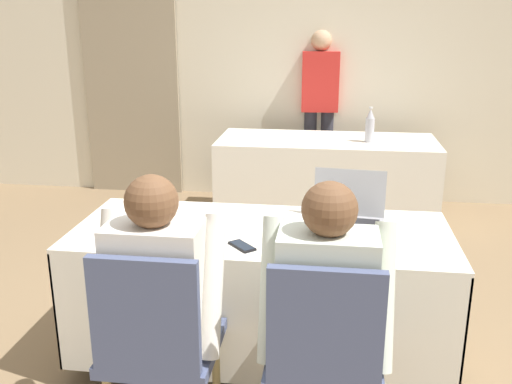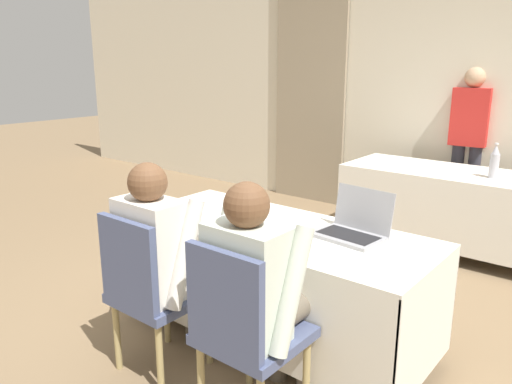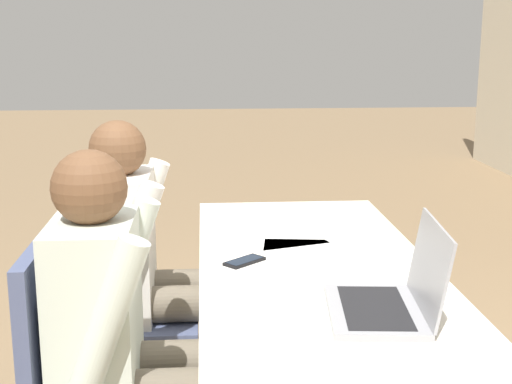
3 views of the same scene
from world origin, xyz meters
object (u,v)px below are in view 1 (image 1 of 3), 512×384
at_px(laptop, 347,215).
at_px(person_white_shirt, 326,303).
at_px(chair_near_right, 324,354).
at_px(person_checkered_shirt, 163,292).
at_px(cell_phone, 242,246).
at_px(chair_near_left, 157,342).
at_px(water_bottle, 370,126).
at_px(person_red_shirt, 319,104).

xyz_separation_m(laptop, person_white_shirt, (-0.09, -0.71, -0.11)).
relative_size(chair_near_right, person_checkered_shirt, 0.78).
relative_size(cell_phone, chair_near_left, 0.16).
distance_m(water_bottle, chair_near_right, 2.83).
xyz_separation_m(cell_phone, person_checkered_shirt, (-0.26, -0.35, -0.07)).
distance_m(person_white_shirt, person_red_shirt, 3.45).
bearing_deg(chair_near_right, chair_near_left, 0.00).
height_order(laptop, chair_near_left, laptop).
distance_m(chair_near_right, person_red_shirt, 3.56).
relative_size(laptop, person_checkered_shirt, 0.33).
xyz_separation_m(cell_phone, person_red_shirt, (0.25, 3.08, 0.19)).
xyz_separation_m(chair_near_right, person_white_shirt, (-0.00, 0.10, 0.16)).
bearing_deg(person_checkered_shirt, chair_near_right, 170.90).
xyz_separation_m(water_bottle, person_red_shirt, (-0.43, 0.75, 0.06)).
bearing_deg(person_red_shirt, cell_phone, -98.42).
height_order(water_bottle, person_white_shirt, person_white_shirt).
distance_m(water_bottle, person_white_shirt, 2.71).
relative_size(person_checkered_shirt, person_red_shirt, 0.73).
distance_m(cell_phone, chair_near_left, 0.57).
height_order(water_bottle, person_red_shirt, person_red_shirt).
bearing_deg(person_red_shirt, chair_near_right, -91.67).
bearing_deg(person_checkered_shirt, water_bottle, -109.38).
bearing_deg(person_red_shirt, laptop, -89.19).
bearing_deg(water_bottle, chair_near_left, -108.72).
bearing_deg(laptop, person_checkered_shirt, -130.18).
bearing_deg(cell_phone, person_white_shirt, -84.73).
distance_m(cell_phone, person_red_shirt, 3.10).
relative_size(laptop, chair_near_left, 0.43).
relative_size(cell_phone, person_red_shirt, 0.09).
bearing_deg(person_white_shirt, laptop, -97.07).
distance_m(laptop, person_red_shirt, 2.73).
bearing_deg(water_bottle, person_white_shirt, -96.41).
height_order(cell_phone, person_red_shirt, person_red_shirt).
relative_size(water_bottle, chair_near_right, 0.32).
xyz_separation_m(cell_phone, person_white_shirt, (0.38, -0.35, -0.07)).
relative_size(person_white_shirt, person_red_shirt, 0.73).
bearing_deg(person_white_shirt, chair_near_right, 90.00).
bearing_deg(person_white_shirt, person_red_shirt, -87.84).
distance_m(water_bottle, chair_near_left, 2.97).
xyz_separation_m(chair_near_left, person_white_shirt, (0.64, 0.10, 0.16)).
xyz_separation_m(laptop, chair_near_right, (-0.09, -0.82, -0.27)).
xyz_separation_m(laptop, person_red_shirt, (-0.22, 2.72, 0.14)).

